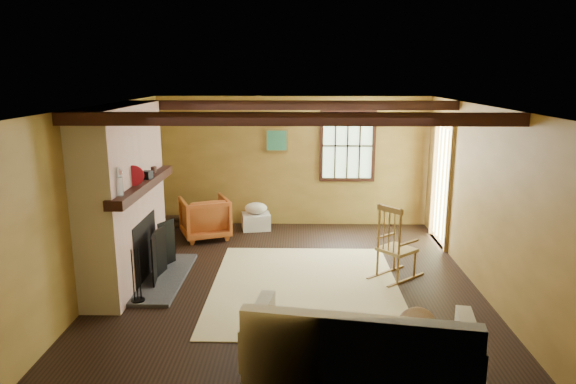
{
  "coord_description": "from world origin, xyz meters",
  "views": [
    {
      "loc": [
        0.11,
        -6.65,
        2.8
      ],
      "look_at": [
        -0.04,
        0.4,
        1.17
      ],
      "focal_mm": 32.0,
      "sensor_mm": 36.0,
      "label": 1
    }
  ],
  "objects_px": {
    "sofa": "(360,354)",
    "fireplace": "(126,203)",
    "armchair": "(205,218)",
    "laundry_basket": "(256,221)",
    "rocking_chair": "(395,247)"
  },
  "relations": [
    {
      "from": "rocking_chair",
      "to": "laundry_basket",
      "type": "bearing_deg",
      "value": 3.07
    },
    {
      "from": "sofa",
      "to": "armchair",
      "type": "relative_size",
      "value": 2.75
    },
    {
      "from": "fireplace",
      "to": "sofa",
      "type": "xyz_separation_m",
      "value": [
        2.9,
        -2.41,
        -0.81
      ]
    },
    {
      "from": "fireplace",
      "to": "armchair",
      "type": "distance_m",
      "value": 2.14
    },
    {
      "from": "sofa",
      "to": "laundry_basket",
      "type": "relative_size",
      "value": 4.36
    },
    {
      "from": "sofa",
      "to": "laundry_basket",
      "type": "xyz_separation_m",
      "value": [
        -1.34,
        4.78,
        -0.15
      ]
    },
    {
      "from": "rocking_chair",
      "to": "sofa",
      "type": "xyz_separation_m",
      "value": [
        -0.77,
        -2.53,
        -0.15
      ]
    },
    {
      "from": "rocking_chair",
      "to": "fireplace",
      "type": "bearing_deg",
      "value": 51.76
    },
    {
      "from": "armchair",
      "to": "laundry_basket",
      "type": "bearing_deg",
      "value": -171.99
    },
    {
      "from": "fireplace",
      "to": "laundry_basket",
      "type": "distance_m",
      "value": 3.0
    },
    {
      "from": "laundry_basket",
      "to": "sofa",
      "type": "bearing_deg",
      "value": -74.3
    },
    {
      "from": "fireplace",
      "to": "laundry_basket",
      "type": "relative_size",
      "value": 4.8
    },
    {
      "from": "fireplace",
      "to": "armchair",
      "type": "height_order",
      "value": "fireplace"
    },
    {
      "from": "fireplace",
      "to": "rocking_chair",
      "type": "distance_m",
      "value": 3.73
    },
    {
      "from": "sofa",
      "to": "fireplace",
      "type": "bearing_deg",
      "value": 149.83
    }
  ]
}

